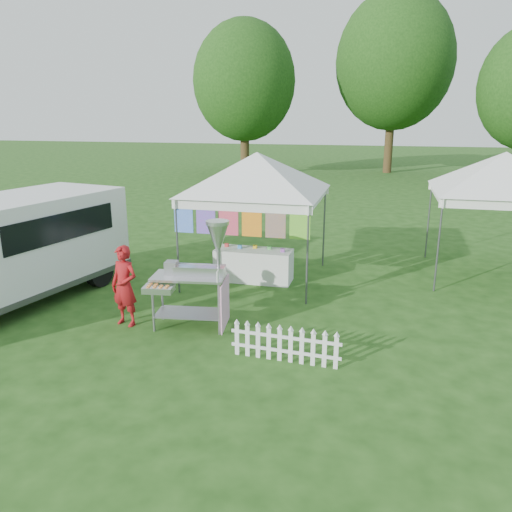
# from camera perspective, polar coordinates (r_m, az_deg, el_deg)

# --- Properties ---
(ground) EXTENTS (120.00, 120.00, 0.00)m
(ground) POSITION_cam_1_polar(r_m,az_deg,el_deg) (8.98, -5.46, -9.32)
(ground) COLOR #1E4413
(ground) RESTS_ON ground
(canopy_main) EXTENTS (4.24, 4.24, 3.45)m
(canopy_main) POSITION_cam_1_polar(r_m,az_deg,el_deg) (11.51, 0.10, 11.74)
(canopy_main) COLOR #59595E
(canopy_main) RESTS_ON ground
(canopy_right) EXTENTS (4.24, 4.24, 3.45)m
(canopy_right) POSITION_cam_1_polar(r_m,az_deg,el_deg) (12.94, 26.73, 10.56)
(canopy_right) COLOR #59595E
(canopy_right) RESTS_ON ground
(tree_left) EXTENTS (6.40, 6.40, 9.53)m
(tree_left) POSITION_cam_1_polar(r_m,az_deg,el_deg) (32.90, -1.33, 19.35)
(tree_left) COLOR #392914
(tree_left) RESTS_ON ground
(tree_mid) EXTENTS (7.60, 7.60, 11.52)m
(tree_mid) POSITION_cam_1_polar(r_m,az_deg,el_deg) (35.79, 15.56, 20.62)
(tree_mid) COLOR #392914
(tree_mid) RESTS_ON ground
(donut_cart) EXTENTS (1.46, 1.16, 2.02)m
(donut_cart) POSITION_cam_1_polar(r_m,az_deg,el_deg) (9.01, -6.46, -1.18)
(donut_cart) COLOR gray
(donut_cart) RESTS_ON ground
(vendor) EXTENTS (0.62, 0.47, 1.52)m
(vendor) POSITION_cam_1_polar(r_m,az_deg,el_deg) (9.54, -14.79, -3.33)
(vendor) COLOR maroon
(vendor) RESTS_ON ground
(cargo_van) EXTENTS (3.09, 5.55, 2.18)m
(cargo_van) POSITION_cam_1_polar(r_m,az_deg,el_deg) (11.45, -26.34, 0.86)
(cargo_van) COLOR white
(cargo_van) RESTS_ON ground
(picket_fence) EXTENTS (1.80, 0.12, 0.56)m
(picket_fence) POSITION_cam_1_polar(r_m,az_deg,el_deg) (8.05, 3.34, -10.12)
(picket_fence) COLOR white
(picket_fence) RESTS_ON ground
(display_table) EXTENTS (1.80, 0.70, 0.76)m
(display_table) POSITION_cam_1_polar(r_m,az_deg,el_deg) (11.81, -0.26, -1.04)
(display_table) COLOR white
(display_table) RESTS_ON ground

